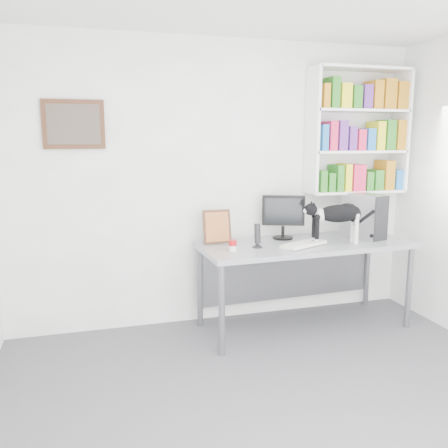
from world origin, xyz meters
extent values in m
cube|color=#4D4D51|center=(0.00, 0.00, 0.01)|extent=(4.00, 4.00, 0.01)
cube|color=white|center=(0.00, 2.00, 1.35)|extent=(4.00, 0.01, 2.70)
cube|color=white|center=(1.40, 1.85, 1.85)|extent=(1.03, 0.28, 1.24)
cube|color=#4F2E19|center=(-1.30, 1.97, 1.90)|extent=(0.52, 0.04, 0.42)
cube|color=gray|center=(0.72, 1.54, 0.41)|extent=(2.01, 0.85, 0.82)
cube|color=black|center=(0.58, 1.76, 1.04)|extent=(0.45, 0.33, 0.43)
cube|color=silver|center=(0.64, 1.42, 0.84)|extent=(0.49, 0.35, 0.03)
cube|color=silver|center=(1.36, 1.61, 1.04)|extent=(0.30, 0.47, 0.43)
cylinder|color=black|center=(0.22, 1.48, 0.94)|extent=(0.11, 0.11, 0.22)
cube|color=#4F2E19|center=(-0.08, 1.75, 0.99)|extent=(0.26, 0.10, 0.32)
cylinder|color=#A90E12|center=(-0.04, 1.40, 0.87)|extent=(0.08, 0.08, 0.10)
camera|label=1|loc=(-1.21, -2.39, 1.79)|focal=38.00mm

